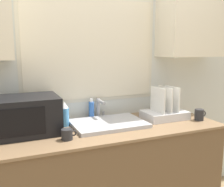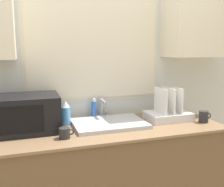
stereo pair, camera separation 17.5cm
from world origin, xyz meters
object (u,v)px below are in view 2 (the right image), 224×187
faucet (102,107)px  soap_bottle (94,110)px  dish_rack (168,113)px  spray_bottle (66,113)px  microwave (25,113)px  mug_near_sink (65,133)px

faucet → soap_bottle: size_ratio=0.98×
dish_rack → spray_bottle: dish_rack is taller
microwave → soap_bottle: size_ratio=2.70×
mug_near_sink → microwave: bearing=134.8°
microwave → soap_bottle: (0.59, 0.18, -0.05)m
dish_rack → spray_bottle: 0.89m
dish_rack → mug_near_sink: size_ratio=3.54×
faucet → mug_near_sink: (-0.40, -0.42, -0.07)m
microwave → dish_rack: size_ratio=1.32×
mug_near_sink → dish_rack: bearing=12.0°
dish_rack → mug_near_sink: dish_rack is taller
soap_bottle → microwave: bearing=-163.0°
mug_near_sink → faucet: bearing=46.6°
faucet → soap_bottle: 0.08m
faucet → soap_bottle: (-0.07, 0.02, -0.03)m
faucet → spray_bottle: bearing=-164.7°
spray_bottle → dish_rack: bearing=-8.4°
faucet → spray_bottle: spray_bottle is taller
soap_bottle → dish_rack: bearing=-21.4°
spray_bottle → soap_bottle: spray_bottle is taller
faucet → spray_bottle: size_ratio=0.90×
faucet → dish_rack: (0.54, -0.22, -0.05)m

